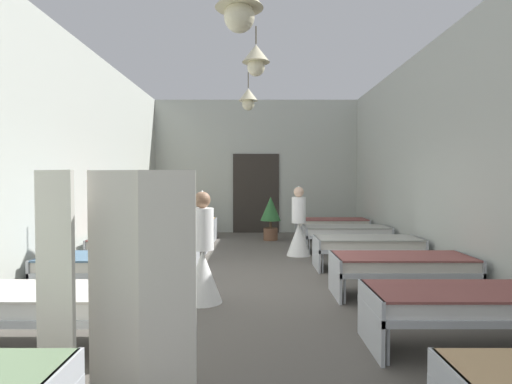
# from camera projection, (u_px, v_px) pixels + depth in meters

# --- Properties ---
(ground_plane) EXTENTS (6.76, 12.82, 0.10)m
(ground_plane) POSITION_uv_depth(u_px,v_px,m) (256.00, 284.00, 6.74)
(ground_plane) COLOR #59544C
(room_shell) EXTENTS (6.56, 12.42, 4.05)m
(room_shell) POSITION_uv_depth(u_px,v_px,m) (256.00, 158.00, 8.01)
(room_shell) COLOR #B2B7AD
(room_shell) RESTS_ON ground
(bed_left_row_1) EXTENTS (1.90, 0.84, 0.57)m
(bed_left_row_1) POSITION_uv_depth(u_px,v_px,m) (45.00, 303.00, 4.02)
(bed_left_row_1) COLOR #B7BCC1
(bed_left_row_1) RESTS_ON ground
(bed_right_row_1) EXTENTS (1.90, 0.84, 0.57)m
(bed_right_row_1) POSITION_uv_depth(u_px,v_px,m) (467.00, 303.00, 4.02)
(bed_right_row_1) COLOR #B7BCC1
(bed_right_row_1) RESTS_ON ground
(bed_left_row_2) EXTENTS (1.90, 0.84, 0.57)m
(bed_left_row_2) POSITION_uv_depth(u_px,v_px,m) (110.00, 265.00, 5.82)
(bed_left_row_2) COLOR #B7BCC1
(bed_left_row_2) RESTS_ON ground
(bed_right_row_2) EXTENTS (1.90, 0.84, 0.57)m
(bed_right_row_2) POSITION_uv_depth(u_px,v_px,m) (402.00, 265.00, 5.82)
(bed_right_row_2) COLOR #B7BCC1
(bed_right_row_2) RESTS_ON ground
(bed_left_row_3) EXTENTS (1.90, 0.84, 0.57)m
(bed_left_row_3) POSITION_uv_depth(u_px,v_px,m) (145.00, 245.00, 7.62)
(bed_left_row_3) COLOR #B7BCC1
(bed_left_row_3) RESTS_ON ground
(bed_right_row_3) EXTENTS (1.90, 0.84, 0.57)m
(bed_right_row_3) POSITION_uv_depth(u_px,v_px,m) (367.00, 245.00, 7.62)
(bed_right_row_3) COLOR #B7BCC1
(bed_right_row_3) RESTS_ON ground
(bed_left_row_4) EXTENTS (1.90, 0.84, 0.57)m
(bed_left_row_4) POSITION_uv_depth(u_px,v_px,m) (166.00, 232.00, 9.42)
(bed_left_row_4) COLOR #B7BCC1
(bed_left_row_4) RESTS_ON ground
(bed_right_row_4) EXTENTS (1.90, 0.84, 0.57)m
(bed_right_row_4) POSITION_uv_depth(u_px,v_px,m) (346.00, 232.00, 9.42)
(bed_right_row_4) COLOR #B7BCC1
(bed_right_row_4) RESTS_ON ground
(bed_left_row_5) EXTENTS (1.90, 0.84, 0.57)m
(bed_left_row_5) POSITION_uv_depth(u_px,v_px,m) (180.00, 224.00, 11.23)
(bed_left_row_5) COLOR #B7BCC1
(bed_left_row_5) RESTS_ON ground
(bed_right_row_5) EXTENTS (1.90, 0.84, 0.57)m
(bed_right_row_5) POSITION_uv_depth(u_px,v_px,m) (332.00, 224.00, 11.23)
(bed_right_row_5) COLOR #B7BCC1
(bed_right_row_5) RESTS_ON ground
(nurse_near_aisle) EXTENTS (0.52, 0.52, 1.49)m
(nurse_near_aisle) POSITION_uv_depth(u_px,v_px,m) (202.00, 263.00, 5.53)
(nurse_near_aisle) COLOR white
(nurse_near_aisle) RESTS_ON ground
(nurse_mid_aisle) EXTENTS (0.52, 0.52, 1.49)m
(nurse_mid_aisle) POSITION_uv_depth(u_px,v_px,m) (299.00, 231.00, 8.94)
(nurse_mid_aisle) COLOR white
(nurse_mid_aisle) RESTS_ON ground
(potted_plant) EXTENTS (0.54, 0.54, 1.16)m
(potted_plant) POSITION_uv_depth(u_px,v_px,m) (271.00, 214.00, 11.20)
(potted_plant) COLOR brown
(potted_plant) RESTS_ON ground
(privacy_screen) EXTENTS (1.24, 0.23, 1.70)m
(privacy_screen) POSITION_uv_depth(u_px,v_px,m) (112.00, 283.00, 3.14)
(privacy_screen) COLOR silver
(privacy_screen) RESTS_ON ground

